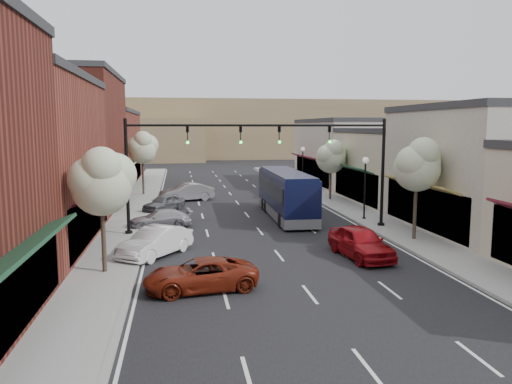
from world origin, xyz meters
name	(u,v)px	position (x,y,z in m)	size (l,w,h in m)	color
ground	(288,266)	(0.00, 0.00, 0.00)	(160.00, 160.00, 0.00)	black
sidewalk_left	(136,207)	(-8.40, 18.50, 0.07)	(2.80, 73.00, 0.15)	gray
sidewalk_right	(336,202)	(8.40, 18.50, 0.07)	(2.80, 73.00, 0.15)	gray
curb_left	(154,207)	(-7.00, 18.50, 0.07)	(0.25, 73.00, 0.17)	gray
curb_right	(321,203)	(7.00, 18.50, 0.07)	(0.25, 73.00, 0.17)	gray
bldg_left_midnear	(2,162)	(-14.23, 6.00, 4.66)	(10.14, 14.10, 9.40)	brown
bldg_left_midfar	(61,141)	(-14.24, 20.00, 5.40)	(10.14, 14.10, 10.90)	maroon
bldg_left_far	(95,148)	(-14.22, 36.00, 4.16)	(10.14, 18.10, 8.40)	brown
bldg_right_midnear	(483,169)	(13.72, 6.00, 3.91)	(9.14, 12.10, 7.90)	#B9B19E
bldg_right_midfar	(398,166)	(13.70, 18.00, 3.17)	(9.14, 12.10, 6.40)	#C1B899
bldg_right_far	(345,152)	(13.71, 32.00, 3.66)	(9.14, 16.10, 7.40)	#B9B19E
hill_far	(200,129)	(0.00, 90.00, 6.00)	(120.00, 30.00, 12.00)	#7A6647
hill_near	(72,140)	(-25.00, 78.00, 4.00)	(50.00, 20.00, 8.00)	#7A6647
signal_mast_right	(348,157)	(5.62, 8.00, 4.62)	(8.22, 0.46, 7.00)	black
signal_mast_left	(167,159)	(-5.62, 8.00, 4.62)	(8.22, 0.46, 7.00)	black
tree_right_near	(418,164)	(8.35, 3.94, 4.45)	(2.85, 2.65, 5.95)	#47382B
tree_right_far	(332,156)	(8.35, 19.94, 3.99)	(2.85, 2.65, 5.43)	#47382B
tree_left_near	(102,180)	(-8.25, -0.06, 4.22)	(2.85, 2.65, 5.69)	#47382B
tree_left_far	(143,147)	(-8.25, 25.94, 4.60)	(2.85, 2.65, 6.13)	#47382B
lamp_post_near	(365,178)	(7.80, 10.50, 3.01)	(0.44, 0.44, 4.44)	black
lamp_post_far	(303,161)	(7.80, 28.00, 3.01)	(0.44, 0.44, 4.44)	black
coach_bus	(286,193)	(2.67, 12.66, 1.74)	(2.57, 10.90, 3.33)	black
red_hatchback	(361,242)	(3.94, 0.97, 0.79)	(1.87, 4.66, 1.59)	maroon
parked_car_a	(200,275)	(-4.20, -2.80, 0.63)	(2.10, 4.54, 1.26)	maroon
parked_car_b	(155,242)	(-6.20, 2.84, 0.74)	(1.57, 4.50, 1.48)	white
parked_car_c	(160,219)	(-6.20, 10.17, 0.59)	(1.64, 4.04, 1.17)	#AAA9AF
parked_car_d	(164,203)	(-6.13, 16.58, 0.65)	(1.54, 3.83, 1.30)	#5B5E63
parked_car_e	(186,192)	(-4.31, 21.81, 0.78)	(1.66, 4.75, 1.56)	#A7A7AC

